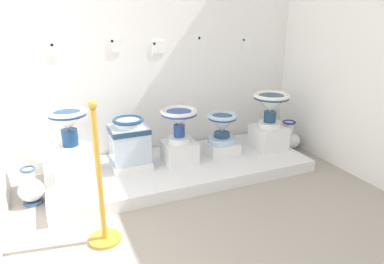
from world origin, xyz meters
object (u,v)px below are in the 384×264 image
at_px(antique_toilet_broad_patterned, 68,124).
at_px(info_placard_fifth, 247,43).
at_px(plinth_block_leftmost, 268,137).
at_px(decorative_vase_corner, 288,139).
at_px(antique_toilet_pale_glazed, 222,126).
at_px(info_placard_fourth, 202,41).
at_px(decorative_vase_spare, 31,189).
at_px(plinth_block_slender_white, 131,164).
at_px(stanchion_post_near_left, 101,199).
at_px(plinth_block_broad_patterned, 73,164).
at_px(plinth_block_pale_glazed, 221,148).
at_px(antique_toilet_leftmost, 271,104).
at_px(info_placard_first, 56,49).
at_px(plinth_block_rightmost, 179,152).
at_px(info_placard_second, 115,45).
at_px(info_placard_third, 158,47).
at_px(antique_toilet_slender_white, 129,139).
at_px(antique_toilet_rightmost, 179,119).

bearing_deg(antique_toilet_broad_patterned, info_placard_fifth, 11.81).
xyz_separation_m(plinth_block_leftmost, decorative_vase_corner, (0.35, 0.09, -0.10)).
xyz_separation_m(antique_toilet_pale_glazed, info_placard_fourth, (-0.04, 0.47, 0.86)).
relative_size(antique_toilet_pale_glazed, decorative_vase_spare, 0.96).
height_order(info_placard_fourth, decorative_vase_corner, info_placard_fourth).
distance_m(plinth_block_slender_white, stanchion_post_near_left, 1.06).
xyz_separation_m(plinth_block_broad_patterned, antique_toilet_broad_patterned, (0.00, 0.00, 0.40)).
relative_size(plinth_block_pale_glazed, stanchion_post_near_left, 0.32).
bearing_deg(antique_toilet_pale_glazed, antique_toilet_leftmost, -6.90).
distance_m(plinth_block_broad_patterned, info_placard_first, 1.11).
height_order(plinth_block_rightmost, info_placard_fourth, info_placard_fourth).
bearing_deg(info_placard_second, plinth_block_rightmost, -46.50).
bearing_deg(info_placard_third, plinth_block_broad_patterned, -156.57).
height_order(antique_toilet_pale_glazed, info_placard_third, info_placard_third).
distance_m(plinth_block_broad_patterned, plinth_block_leftmost, 2.14).
bearing_deg(decorative_vase_spare, decorative_vase_corner, 2.93).
height_order(antique_toilet_slender_white, antique_toilet_leftmost, antique_toilet_leftmost).
xyz_separation_m(plinth_block_slender_white, info_placard_fifth, (1.57, 0.45, 1.10)).
distance_m(info_placard_first, info_placard_second, 0.57).
bearing_deg(antique_toilet_leftmost, antique_toilet_broad_patterned, 177.47).
relative_size(antique_toilet_leftmost, info_placard_third, 2.91).
bearing_deg(plinth_block_rightmost, decorative_vase_spare, -176.77).
distance_m(plinth_block_slender_white, plinth_block_pale_glazed, 1.02).
distance_m(plinth_block_pale_glazed, info_placard_second, 1.57).
height_order(plinth_block_slender_white, stanchion_post_near_left, stanchion_post_near_left).
bearing_deg(decorative_vase_corner, info_placard_second, 166.90).
xyz_separation_m(antique_toilet_rightmost, antique_toilet_pale_glazed, (0.52, 0.05, -0.15)).
distance_m(info_placard_second, info_placard_fifth, 1.55).
relative_size(antique_toilet_slender_white, info_placard_second, 3.16).
xyz_separation_m(plinth_block_slender_white, decorative_vase_spare, (-0.93, -0.15, -0.02)).
relative_size(plinth_block_slender_white, plinth_block_rightmost, 1.18).
bearing_deg(plinth_block_pale_glazed, decorative_vase_spare, -176.31).
bearing_deg(plinth_block_rightmost, plinth_block_slender_white, 172.56).
bearing_deg(plinth_block_slender_white, plinth_block_broad_patterned, 179.47).
bearing_deg(decorative_vase_corner, antique_toilet_leftmost, -165.61).
bearing_deg(plinth_block_rightmost, info_placard_first, 154.17).
bearing_deg(decorative_vase_corner, plinth_block_broad_patterned, 179.89).
bearing_deg(antique_toilet_slender_white, plinth_block_pale_glazed, -1.16).
bearing_deg(stanchion_post_near_left, decorative_vase_corner, 21.62).
height_order(info_placard_third, stanchion_post_near_left, info_placard_third).
height_order(plinth_block_broad_patterned, decorative_vase_spare, plinth_block_broad_patterned).
bearing_deg(stanchion_post_near_left, antique_toilet_slender_white, 65.18).
height_order(plinth_block_slender_white, plinth_block_rightmost, plinth_block_rightmost).
height_order(plinth_block_leftmost, info_placard_third, info_placard_third).
bearing_deg(plinth_block_slender_white, info_placard_first, 141.18).
distance_m(antique_toilet_broad_patterned, info_placard_fourth, 1.72).
relative_size(antique_toilet_rightmost, info_placard_third, 2.71).
bearing_deg(plinth_block_rightmost, plinth_block_leftmost, -1.25).
distance_m(plinth_block_rightmost, antique_toilet_leftmost, 1.16).
height_order(plinth_block_slender_white, plinth_block_leftmost, plinth_block_leftmost).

